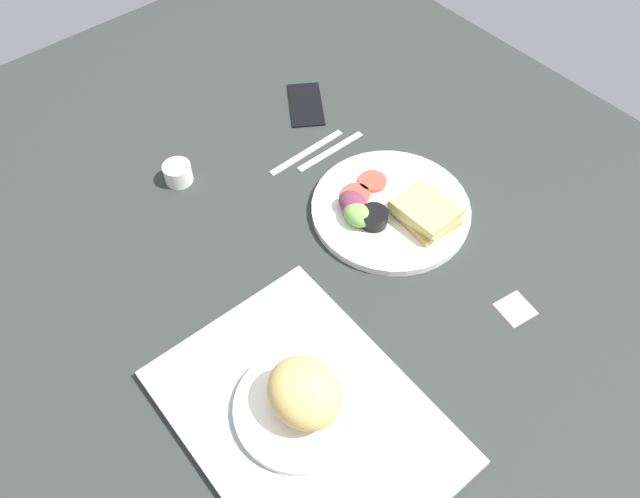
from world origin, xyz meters
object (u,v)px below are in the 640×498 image
object	(u,v)px
bread_plate_near	(303,398)
espresso_cup	(178,173)
fork	(331,151)
cell_phone	(306,104)
knife	(307,152)
serving_tray	(305,417)
plate_with_salad	(392,209)
sticky_note	(516,309)

from	to	relation	value
bread_plate_near	espresso_cup	xyz separation A→B (cm)	(54.21, -12.08, -3.39)
fork	cell_phone	distance (cm)	15.75
espresso_cup	knife	distance (cm)	26.76
serving_tray	plate_with_salad	distance (cm)	44.06
knife	cell_phone	world-z (taller)	cell_phone
plate_with_salad	cell_phone	world-z (taller)	plate_with_salad
espresso_cup	cell_phone	size ratio (longest dim) A/B	0.39
fork	sticky_note	size ratio (longest dim) A/B	3.04
sticky_note	plate_with_salad	bearing A→B (deg)	3.13
espresso_cup	cell_phone	world-z (taller)	espresso_cup
plate_with_salad	knife	world-z (taller)	plate_with_salad
serving_tray	plate_with_salad	size ratio (longest dim) A/B	1.47
serving_tray	knife	world-z (taller)	serving_tray
espresso_cup	knife	xyz separation A→B (cm)	(-10.49, -24.55, -1.75)
serving_tray	bread_plate_near	xyz separation A→B (cm)	(0.91, -0.51, 4.59)
bread_plate_near	sticky_note	bearing A→B (deg)	-102.80
sticky_note	cell_phone	bearing A→B (deg)	-5.51
espresso_cup	fork	xyz separation A→B (cm)	(-13.49, -28.55, -1.75)
serving_tray	espresso_cup	world-z (taller)	espresso_cup
plate_with_salad	fork	distance (cm)	20.83
fork	espresso_cup	bearing A→B (deg)	-25.14
bread_plate_near	sticky_note	xyz separation A→B (cm)	(-9.05, -39.82, -5.33)
serving_tray	knife	bearing A→B (deg)	-39.77
knife	serving_tray	bearing A→B (deg)	49.14
serving_tray	sticky_note	world-z (taller)	serving_tray
bread_plate_near	knife	world-z (taller)	bread_plate_near
knife	sticky_note	distance (cm)	52.87
serving_tray	sticky_note	distance (cm)	41.15
serving_tray	sticky_note	xyz separation A→B (cm)	(-8.14, -40.33, -0.74)
serving_tray	plate_with_salad	xyz separation A→B (cm)	(20.98, -38.74, 0.83)
cell_phone	plate_with_salad	bearing A→B (deg)	-158.58
bread_plate_near	cell_phone	bearing A→B (deg)	-39.68
espresso_cup	cell_phone	bearing A→B (deg)	-87.81
espresso_cup	fork	size ratio (longest dim) A/B	0.33
fork	bread_plate_near	bearing A→B (deg)	45.21
cell_phone	sticky_note	world-z (taller)	cell_phone
espresso_cup	sticky_note	world-z (taller)	espresso_cup
fork	knife	xyz separation A→B (cm)	(3.00, 4.00, 0.00)
cell_phone	sticky_note	xyz separation A→B (cm)	(-64.56, 6.23, -0.34)
plate_with_salad	espresso_cup	bearing A→B (deg)	37.46
bread_plate_near	cell_phone	world-z (taller)	bread_plate_near
fork	knife	bearing A→B (deg)	-36.73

